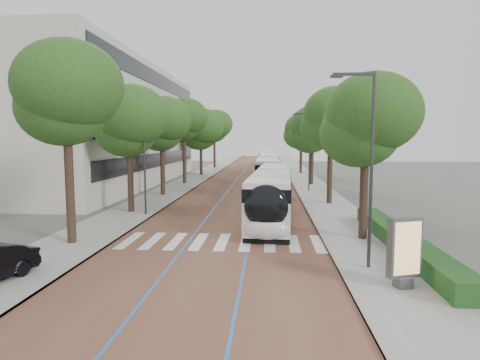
{
  "coord_description": "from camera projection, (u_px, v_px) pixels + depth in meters",
  "views": [
    {
      "loc": [
        2.6,
        -19.61,
        5.44
      ],
      "look_at": [
        0.5,
        9.99,
        2.4
      ],
      "focal_mm": 30.0,
      "sensor_mm": 36.0,
      "label": 1
    }
  ],
  "objects": [
    {
      "name": "ground",
      "position": [
        216.0,
        247.0,
        20.2
      ],
      "size": [
        160.0,
        160.0,
        0.0
      ],
      "primitive_type": "plane",
      "color": "#51544C",
      "rests_on": "ground"
    },
    {
      "name": "road",
      "position": [
        251.0,
        175.0,
        59.89
      ],
      "size": [
        11.0,
        140.0,
        0.02
      ],
      "primitive_type": "cube",
      "color": "brown",
      "rests_on": "ground"
    },
    {
      "name": "sidewalk_left",
      "position": [
        201.0,
        175.0,
        60.41
      ],
      "size": [
        4.0,
        140.0,
        0.12
      ],
      "primitive_type": "cube",
      "color": "gray",
      "rests_on": "ground"
    },
    {
      "name": "sidewalk_right",
      "position": [
        301.0,
        175.0,
        59.35
      ],
      "size": [
        4.0,
        140.0,
        0.12
      ],
      "primitive_type": "cube",
      "color": "gray",
      "rests_on": "ground"
    },
    {
      "name": "kerb_left",
      "position": [
        214.0,
        175.0,
        60.28
      ],
      "size": [
        0.2,
        140.0,
        0.14
      ],
      "primitive_type": "cube",
      "color": "gray",
      "rests_on": "ground"
    },
    {
      "name": "kerb_right",
      "position": [
        289.0,
        175.0,
        59.49
      ],
      "size": [
        0.2,
        140.0,
        0.14
      ],
      "primitive_type": "cube",
      "color": "gray",
      "rests_on": "ground"
    },
    {
      "name": "zebra_crossing",
      "position": [
        222.0,
        242.0,
        21.17
      ],
      "size": [
        10.55,
        3.6,
        0.01
      ],
      "color": "silver",
      "rests_on": "ground"
    },
    {
      "name": "lane_line_left",
      "position": [
        240.0,
        175.0,
        60.0
      ],
      "size": [
        0.12,
        126.0,
        0.01
      ],
      "primitive_type": "cube",
      "color": "#225EAD",
      "rests_on": "road"
    },
    {
      "name": "lane_line_right",
      "position": [
        262.0,
        175.0,
        59.77
      ],
      "size": [
        0.12,
        126.0,
        0.01
      ],
      "primitive_type": "cube",
      "color": "#225EAD",
      "rests_on": "road"
    },
    {
      "name": "office_building",
      "position": [
        87.0,
        126.0,
        48.64
      ],
      "size": [
        18.11,
        40.0,
        14.0
      ],
      "color": "#A9A69C",
      "rests_on": "ground"
    },
    {
      "name": "hedge",
      "position": [
        401.0,
        240.0,
        19.5
      ],
      "size": [
        1.2,
        14.0,
        0.8
      ],
      "primitive_type": "cube",
      "color": "#164118",
      "rests_on": "sidewalk_right"
    },
    {
      "name": "streetlight_near",
      "position": [
        367.0,
        154.0,
        16.26
      ],
      "size": [
        1.82,
        0.2,
        8.0
      ],
      "color": "#303133",
      "rests_on": "sidewalk_right"
    },
    {
      "name": "streetlight_far",
      "position": [
        308.0,
        145.0,
        41.07
      ],
      "size": [
        1.82,
        0.2,
        8.0
      ],
      "color": "#303133",
      "rests_on": "sidewalk_right"
    },
    {
      "name": "lamp_post_left",
      "position": [
        144.0,
        158.0,
        28.14
      ],
      "size": [
        0.14,
        0.14,
        8.0
      ],
      "primitive_type": "cylinder",
      "color": "#303133",
      "rests_on": "sidewalk_left"
    },
    {
      "name": "trees_left",
      "position": [
        187.0,
        126.0,
        49.45
      ],
      "size": [
        6.48,
        60.8,
        10.27
      ],
      "color": "black",
      "rests_on": "ground"
    },
    {
      "name": "trees_right",
      "position": [
        315.0,
        130.0,
        43.88
      ],
      "size": [
        5.84,
        47.39,
        9.12
      ],
      "color": "black",
      "rests_on": "ground"
    },
    {
      "name": "lead_bus",
      "position": [
        273.0,
        192.0,
        28.75
      ],
      "size": [
        3.44,
        18.5,
        3.2
      ],
      "rotation": [
        0.0,
        0.0,
        -0.05
      ],
      "color": "black",
      "rests_on": "ground"
    },
    {
      "name": "bus_queued_0",
      "position": [
        268.0,
        173.0,
        45.19
      ],
      "size": [
        2.57,
        12.4,
        3.2
      ],
      "rotation": [
        0.0,
        0.0,
        0.0
      ],
      "color": "silver",
      "rests_on": "ground"
    },
    {
      "name": "bus_queued_1",
      "position": [
        269.0,
        165.0,
        58.1
      ],
      "size": [
        2.67,
        12.43,
        3.2
      ],
      "rotation": [
        0.0,
        0.0,
        0.01
      ],
      "color": "silver",
      "rests_on": "ground"
    },
    {
      "name": "bus_queued_2",
      "position": [
        267.0,
        161.0,
        70.06
      ],
      "size": [
        3.06,
        12.5,
        3.2
      ],
      "rotation": [
        0.0,
        0.0,
        0.04
      ],
      "color": "silver",
      "rests_on": "ground"
    },
    {
      "name": "bus_queued_3",
      "position": [
        269.0,
        157.0,
        83.11
      ],
      "size": [
        3.27,
        12.53,
        3.2
      ],
      "rotation": [
        0.0,
        0.0,
        -0.06
      ],
      "color": "silver",
      "rests_on": "ground"
    },
    {
      "name": "ad_panel",
      "position": [
        404.0,
        251.0,
        14.3
      ],
      "size": [
        1.28,
        0.71,
        2.57
      ],
      "rotation": [
        0.0,
        0.0,
        0.32
      ],
      "color": "#59595B",
      "rests_on": "sidewalk_right"
    }
  ]
}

